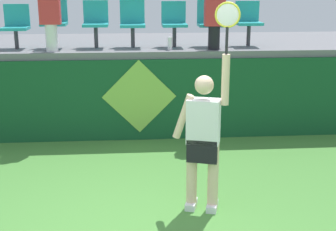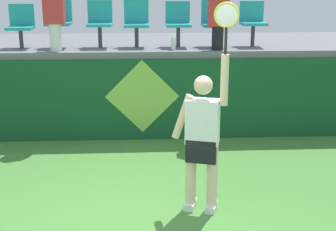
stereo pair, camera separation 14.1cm
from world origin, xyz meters
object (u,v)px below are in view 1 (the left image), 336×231
Objects in this scene: stadium_chair_1 at (54,20)px; stadium_chair_5 at (210,20)px; tennis_player at (204,136)px; stadium_chair_3 at (132,21)px; spectator_0 at (215,16)px; spectator_1 at (50,16)px; stadium_chair_0 at (16,24)px; stadium_chair_6 at (248,20)px; water_bottle at (170,43)px; stadium_chair_4 at (174,21)px; stadium_chair_2 at (96,21)px.

stadium_chair_1 is 1.00× the size of stadium_chair_5.
tennis_player reaches higher than stadium_chair_1.
stadium_chair_3 is 0.77× the size of spectator_0.
stadium_chair_3 is 1.44m from spectator_1.
stadium_chair_1 is 0.76× the size of spectator_0.
stadium_chair_0 is 0.95× the size of stadium_chair_6.
water_bottle is at bearing -163.79° from stadium_chair_6.
water_bottle is at bearing 0.22° from spectator_1.
stadium_chair_3 is 1.05× the size of stadium_chair_4.
stadium_chair_0 is 0.95× the size of stadium_chair_4.
tennis_player is 2.95× the size of stadium_chair_3.
stadium_chair_6 is (4.13, -0.00, 0.04)m from stadium_chair_0.
spectator_0 is at bearing -146.97° from stadium_chair_6.
stadium_chair_6 is 0.73× the size of spectator_0.
stadium_chair_6 is at bearing 33.03° from spectator_0.
stadium_chair_2 reaches higher than stadium_chair_6.
water_bottle is at bearing 177.70° from spectator_0.
stadium_chair_3 reaches higher than stadium_chair_5.
spectator_0 is 2.76m from spectator_1.
stadium_chair_4 and stadium_chair_6 have the same top height.
stadium_chair_2 is at bearing 179.93° from stadium_chair_6.
stadium_chair_4 is 0.96× the size of stadium_chair_5.
spectator_0 is (-0.70, -0.46, 0.12)m from stadium_chair_6.
stadium_chair_5 reaches higher than stadium_chair_6.
tennis_player is 3.77m from stadium_chair_6.
spectator_0 reaches higher than water_bottle.
stadium_chair_1 is at bearing 170.60° from spectator_0.
spectator_0 is (2.76, -0.46, 0.10)m from stadium_chair_1.
stadium_chair_4 is at bearing -0.01° from stadium_chair_0.
stadium_chair_5 is at bearing -0.03° from stadium_chair_3.
water_bottle is 0.27× the size of stadium_chair_2.
spectator_0 is at bearing -90.00° from stadium_chair_5.
spectator_1 is at bearing -179.78° from water_bottle.
water_bottle is at bearing -150.44° from stadium_chair_5.
water_bottle is 0.20× the size of spectator_1.
stadium_chair_5 reaches higher than stadium_chair_0.
stadium_chair_2 is 0.98× the size of stadium_chair_5.
stadium_chair_2 is at bearing 161.55° from water_bottle.
spectator_1 is (-2.16, 2.95, 1.17)m from tennis_player.
stadium_chair_2 is 1.39m from stadium_chair_4.
tennis_player reaches higher than stadium_chair_2.
stadium_chair_3 is (-0.79, 3.39, 1.06)m from tennis_player.
tennis_player is 2.26× the size of spectator_0.
spectator_0 is at bearing -0.48° from spectator_1.
tennis_player is 3.63m from stadium_chair_3.
spectator_0 is (0.65, -0.46, 0.13)m from stadium_chair_4.
stadium_chair_3 is (1.37, 0.01, -0.02)m from stadium_chair_1.
spectator_1 is at bearing -168.36° from stadium_chair_4.
stadium_chair_2 is at bearing 0.01° from stadium_chair_0.
stadium_chair_0 is (-2.67, 0.43, 0.31)m from water_bottle.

